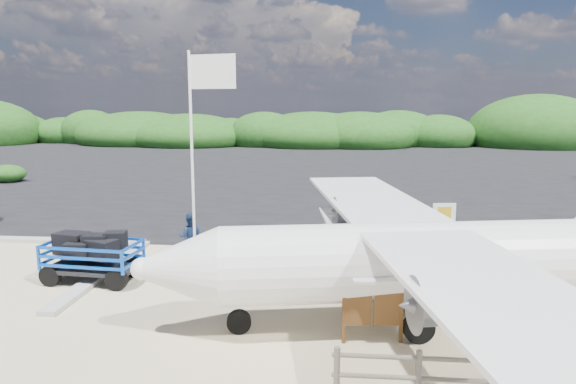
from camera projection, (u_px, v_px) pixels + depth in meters
name	position (u px, v px, depth m)	size (l,w,h in m)	color
ground	(232.00, 295.00, 14.85)	(160.00, 160.00, 0.00)	beige
asphalt_apron	(300.00, 168.00, 44.30)	(90.00, 50.00, 0.04)	#B2B2B2
vegetation_band	(312.00, 145.00, 68.84)	(124.00, 8.00, 4.40)	#B2B2B2
baggage_cart	(94.00, 281.00, 15.98)	(3.02, 1.73, 1.51)	blue
flagpole	(196.00, 291.00, 15.14)	(1.38, 0.57, 6.90)	white
signboard	(372.00, 342.00, 11.89)	(1.51, 0.14, 1.24)	brown
crew_a	(221.00, 259.00, 15.35)	(0.64, 0.42, 1.75)	navy
crew_b	(191.00, 237.00, 17.84)	(0.85, 0.66, 1.75)	navy
crew_c	(268.00, 259.00, 15.06)	(1.12, 0.47, 1.91)	navy
aircraft_large	(456.00, 176.00, 39.13)	(16.87, 16.87, 5.06)	#B2B2B2
aircraft_small	(231.00, 169.00, 43.49)	(6.79, 6.79, 2.44)	#B2B2B2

